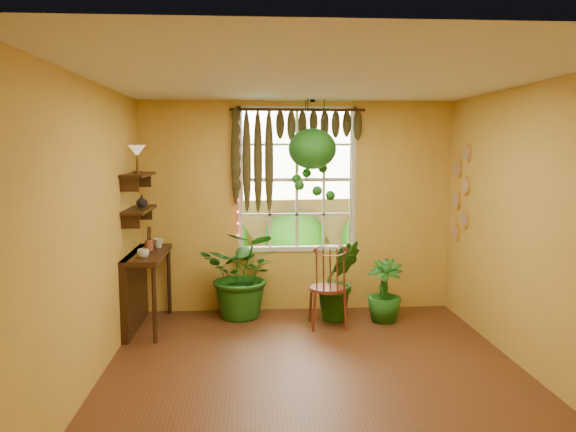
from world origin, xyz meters
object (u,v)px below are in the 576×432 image
Objects in this scene: counter_ledge at (139,282)px; windsor_chair at (328,299)px; potted_plant_left at (244,274)px; potted_plant_mid at (338,280)px; hanging_basket at (312,156)px.

counter_ledge is 2.23m from windsor_chair.
potted_plant_left is (1.22, 0.32, 0.00)m from counter_ledge.
potted_plant_left is at bearing 172.25° from potted_plant_mid.
windsor_chair is at bearing -23.94° from potted_plant_left.
potted_plant_mid is (2.38, 0.16, -0.06)m from counter_ledge.
potted_plant_left is 0.88× the size of hanging_basket.
hanging_basket is (-0.30, 0.27, 1.51)m from potted_plant_mid.
counter_ledge is at bearing -176.09° from potted_plant_mid.
windsor_chair is at bearing -3.11° from counter_ledge.
counter_ledge is 2.39m from potted_plant_mid.
hanging_basket is at bearing 137.96° from potted_plant_mid.
windsor_chair reaches higher than potted_plant_left.
potted_plant_mid is at bearing 3.91° from counter_ledge.
hanging_basket is at bearing 11.80° from counter_ledge.
potted_plant_left is 1.68m from hanging_basket.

